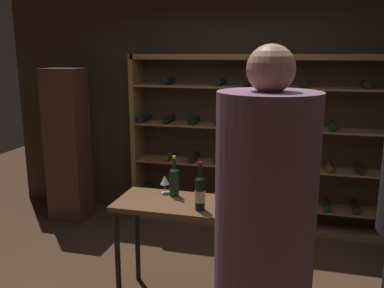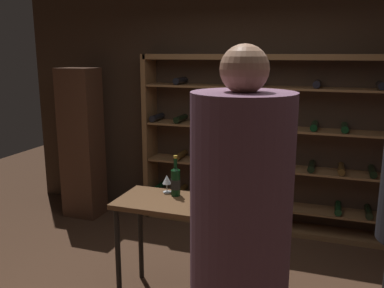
{
  "view_description": "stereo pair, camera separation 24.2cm",
  "coord_description": "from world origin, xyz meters",
  "px_view_note": "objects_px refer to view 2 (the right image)",
  "views": [
    {
      "loc": [
        0.72,
        -2.71,
        2.01
      ],
      "look_at": [
        -0.06,
        0.27,
        1.33
      ],
      "focal_mm": 38.35,
      "sensor_mm": 36.0,
      "label": 1
    },
    {
      "loc": [
        0.95,
        -2.64,
        2.01
      ],
      "look_at": [
        -0.06,
        0.27,
        1.33
      ],
      "focal_mm": 38.35,
      "sensor_mm": 36.0,
      "label": 2
    }
  ],
  "objects_px": {
    "tasting_table": "(183,216)",
    "wine_glass_stemmed_left": "(230,197)",
    "wine_rack": "(271,146)",
    "display_cabinet": "(82,144)",
    "wine_bottle_amber_reserve": "(245,186)",
    "person_host_in_suit": "(240,254)",
    "wine_glass_stemmed_right": "(167,180)",
    "wine_bottle_red_label": "(176,181)",
    "wine_bottle_green_slim": "(198,193)"
  },
  "relations": [
    {
      "from": "person_host_in_suit",
      "to": "wine_glass_stemmed_left",
      "type": "height_order",
      "value": "person_host_in_suit"
    },
    {
      "from": "wine_bottle_amber_reserve",
      "to": "wine_glass_stemmed_right",
      "type": "relative_size",
      "value": 2.34
    },
    {
      "from": "display_cabinet",
      "to": "wine_glass_stemmed_left",
      "type": "height_order",
      "value": "display_cabinet"
    },
    {
      "from": "wine_glass_stemmed_left",
      "to": "display_cabinet",
      "type": "bearing_deg",
      "value": 148.36
    },
    {
      "from": "person_host_in_suit",
      "to": "wine_rack",
      "type": "bearing_deg",
      "value": -107.24
    },
    {
      "from": "wine_rack",
      "to": "wine_bottle_green_slim",
      "type": "relative_size",
      "value": 8.15
    },
    {
      "from": "wine_bottle_amber_reserve",
      "to": "wine_glass_stemmed_right",
      "type": "height_order",
      "value": "wine_bottle_amber_reserve"
    },
    {
      "from": "tasting_table",
      "to": "wine_glass_stemmed_right",
      "type": "height_order",
      "value": "wine_glass_stemmed_right"
    },
    {
      "from": "display_cabinet",
      "to": "wine_glass_stemmed_right",
      "type": "xyz_separation_m",
      "value": [
        1.63,
        -1.18,
        0.05
      ]
    },
    {
      "from": "wine_bottle_green_slim",
      "to": "wine_bottle_red_label",
      "type": "xyz_separation_m",
      "value": [
        -0.28,
        0.25,
        -0.01
      ]
    },
    {
      "from": "wine_rack",
      "to": "wine_glass_stemmed_right",
      "type": "xyz_separation_m",
      "value": [
        -0.64,
        -1.5,
        -0.02
      ]
    },
    {
      "from": "wine_rack",
      "to": "tasting_table",
      "type": "distance_m",
      "value": 1.74
    },
    {
      "from": "person_host_in_suit",
      "to": "wine_glass_stemmed_right",
      "type": "height_order",
      "value": "person_host_in_suit"
    },
    {
      "from": "wine_glass_stemmed_right",
      "to": "wine_glass_stemmed_left",
      "type": "bearing_deg",
      "value": -17.8
    },
    {
      "from": "tasting_table",
      "to": "wine_bottle_green_slim",
      "type": "height_order",
      "value": "wine_bottle_green_slim"
    },
    {
      "from": "tasting_table",
      "to": "wine_glass_stemmed_right",
      "type": "relative_size",
      "value": 7.12
    },
    {
      "from": "tasting_table",
      "to": "display_cabinet",
      "type": "height_order",
      "value": "display_cabinet"
    },
    {
      "from": "wine_bottle_red_label",
      "to": "wine_glass_stemmed_left",
      "type": "bearing_deg",
      "value": -16.01
    },
    {
      "from": "wine_glass_stemmed_right",
      "to": "tasting_table",
      "type": "bearing_deg",
      "value": -39.25
    },
    {
      "from": "wine_rack",
      "to": "wine_bottle_amber_reserve",
      "type": "relative_size",
      "value": 8.59
    },
    {
      "from": "display_cabinet",
      "to": "wine_bottle_amber_reserve",
      "type": "distance_m",
      "value": 2.58
    },
    {
      "from": "wine_bottle_red_label",
      "to": "wine_glass_stemmed_right",
      "type": "xyz_separation_m",
      "value": [
        -0.1,
        0.05,
        -0.02
      ]
    },
    {
      "from": "person_host_in_suit",
      "to": "wine_glass_stemmed_left",
      "type": "xyz_separation_m",
      "value": [
        -0.34,
        1.2,
        -0.18
      ]
    },
    {
      "from": "tasting_table",
      "to": "person_host_in_suit",
      "type": "distance_m",
      "value": 1.47
    },
    {
      "from": "tasting_table",
      "to": "wine_bottle_red_label",
      "type": "relative_size",
      "value": 3.17
    },
    {
      "from": "person_host_in_suit",
      "to": "wine_glass_stemmed_left",
      "type": "relative_size",
      "value": 16.11
    },
    {
      "from": "wine_bottle_green_slim",
      "to": "wine_bottle_red_label",
      "type": "distance_m",
      "value": 0.37
    },
    {
      "from": "tasting_table",
      "to": "wine_bottle_red_label",
      "type": "height_order",
      "value": "wine_bottle_red_label"
    },
    {
      "from": "person_host_in_suit",
      "to": "wine_bottle_green_slim",
      "type": "bearing_deg",
      "value": -86.05
    },
    {
      "from": "wine_rack",
      "to": "person_host_in_suit",
      "type": "bearing_deg",
      "value": -84.3
    },
    {
      "from": "tasting_table",
      "to": "person_host_in_suit",
      "type": "relative_size",
      "value": 0.52
    },
    {
      "from": "person_host_in_suit",
      "to": "wine_bottle_amber_reserve",
      "type": "distance_m",
      "value": 1.42
    },
    {
      "from": "display_cabinet",
      "to": "wine_bottle_red_label",
      "type": "distance_m",
      "value": 2.12
    },
    {
      "from": "wine_bottle_green_slim",
      "to": "wine_glass_stemmed_right",
      "type": "relative_size",
      "value": 2.46
    },
    {
      "from": "wine_rack",
      "to": "wine_bottle_amber_reserve",
      "type": "distance_m",
      "value": 1.51
    },
    {
      "from": "tasting_table",
      "to": "wine_bottle_red_label",
      "type": "xyz_separation_m",
      "value": [
        -0.11,
        0.12,
        0.24
      ]
    },
    {
      "from": "wine_bottle_green_slim",
      "to": "wine_glass_stemmed_left",
      "type": "bearing_deg",
      "value": 24.74
    },
    {
      "from": "person_host_in_suit",
      "to": "wine_glass_stemmed_right",
      "type": "xyz_separation_m",
      "value": [
        -0.93,
        1.39,
        -0.17
      ]
    },
    {
      "from": "wine_bottle_green_slim",
      "to": "wine_glass_stemmed_right",
      "type": "bearing_deg",
      "value": 141.92
    },
    {
      "from": "tasting_table",
      "to": "wine_glass_stemmed_left",
      "type": "relative_size",
      "value": 8.45
    },
    {
      "from": "wine_bottle_red_label",
      "to": "tasting_table",
      "type": "bearing_deg",
      "value": -47.58
    },
    {
      "from": "wine_rack",
      "to": "wine_glass_stemmed_left",
      "type": "bearing_deg",
      "value": -91.58
    },
    {
      "from": "wine_rack",
      "to": "wine_bottle_green_slim",
      "type": "xyz_separation_m",
      "value": [
        -0.27,
        -1.79,
        0.01
      ]
    },
    {
      "from": "wine_bottle_amber_reserve",
      "to": "wine_bottle_green_slim",
      "type": "bearing_deg",
      "value": -135.68
    },
    {
      "from": "wine_rack",
      "to": "wine_bottle_red_label",
      "type": "height_order",
      "value": "wine_rack"
    },
    {
      "from": "wine_rack",
      "to": "wine_bottle_red_label",
      "type": "bearing_deg",
      "value": -109.39
    },
    {
      "from": "person_host_in_suit",
      "to": "wine_bottle_amber_reserve",
      "type": "xyz_separation_m",
      "value": [
        -0.26,
        1.38,
        -0.15
      ]
    },
    {
      "from": "tasting_table",
      "to": "display_cabinet",
      "type": "distance_m",
      "value": 2.29
    },
    {
      "from": "display_cabinet",
      "to": "wine_bottle_green_slim",
      "type": "relative_size",
      "value": 4.95
    },
    {
      "from": "wine_bottle_amber_reserve",
      "to": "wine_glass_stemmed_right",
      "type": "bearing_deg",
      "value": 179.28
    }
  ]
}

